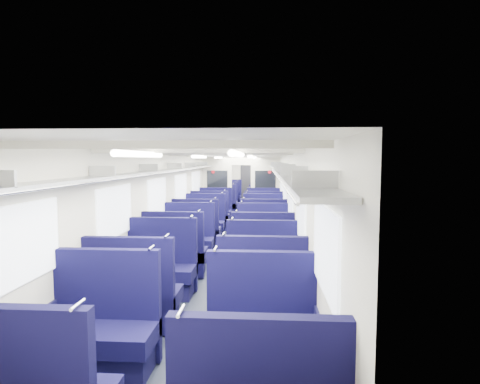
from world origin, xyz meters
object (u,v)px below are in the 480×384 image
at_px(seat_11, 263,243).
at_px(seat_19, 264,214).
at_px(seat_7, 263,276).
at_px(seat_10, 188,242).
at_px(seat_25, 264,200).
at_px(seat_27, 264,198).
at_px(end_door, 248,183).
at_px(seat_22, 224,203).
at_px(seat_5, 262,298).
at_px(seat_14, 204,224).
at_px(seat_9, 263,256).
at_px(seat_18, 215,213).
at_px(seat_15, 264,225).
at_px(seat_2, 102,333).
at_px(seat_8, 175,255).
at_px(seat_17, 264,218).
at_px(seat_6, 160,271).
at_px(seat_13, 263,233).
at_px(seat_16, 210,218).
at_px(seat_26, 229,198).
at_px(seat_4, 134,300).
at_px(seat_12, 196,232).
at_px(bulkhead, 241,186).
at_px(seat_21, 264,206).
at_px(seat_23, 264,203).
at_px(seat_3, 261,337).
at_px(seat_20, 222,206).
at_px(seat_24, 227,200).

xyz_separation_m(seat_11, seat_19, (0.00, 4.55, 0.00)).
relative_size(seat_7, seat_10, 1.00).
bearing_deg(seat_19, seat_25, 90.00).
bearing_deg(seat_11, seat_27, 90.00).
bearing_deg(end_door, seat_19, -83.12).
xyz_separation_m(seat_11, seat_22, (-1.66, 7.68, 0.00)).
distance_m(seat_5, seat_14, 5.96).
height_order(seat_9, seat_18, same).
height_order(end_door, seat_10, end_door).
bearing_deg(seat_15, seat_5, -90.00).
height_order(seat_2, seat_22, same).
relative_size(seat_8, seat_17, 1.00).
distance_m(seat_6, seat_7, 1.67).
bearing_deg(seat_13, seat_11, -90.00).
distance_m(seat_16, seat_27, 6.75).
distance_m(end_door, seat_26, 1.76).
xyz_separation_m(seat_4, seat_12, (0.00, 4.66, 0.00)).
bearing_deg(seat_26, seat_25, -35.59).
bearing_deg(seat_19, seat_5, -90.00).
distance_m(bulkhead, seat_25, 3.26).
relative_size(end_door, seat_10, 1.56).
height_order(seat_10, seat_26, same).
bearing_deg(seat_21, seat_22, 146.56).
height_order(seat_2, seat_4, same).
bearing_deg(seat_26, seat_16, -90.00).
bearing_deg(seat_7, seat_23, 90.00).
xyz_separation_m(seat_14, seat_15, (1.66, 0.05, 0.00)).
bearing_deg(seat_2, seat_16, 90.00).
distance_m(seat_4, seat_9, 2.89).
bearing_deg(seat_18, seat_6, -90.00).
distance_m(seat_4, seat_13, 5.03).
height_order(seat_3, seat_10, same).
height_order(seat_4, seat_18, same).
distance_m(seat_7, seat_25, 11.25).
relative_size(seat_4, seat_20, 1.00).
distance_m(seat_24, seat_27, 2.00).
height_order(seat_10, seat_11, same).
relative_size(end_door, seat_19, 1.56).
xyz_separation_m(seat_3, seat_8, (-1.66, 3.31, 0.00)).
relative_size(seat_22, seat_26, 1.00).
relative_size(seat_8, seat_14, 1.00).
bearing_deg(seat_10, seat_19, 69.93).
distance_m(seat_22, seat_24, 1.24).
height_order(seat_22, seat_23, same).
height_order(seat_10, seat_17, same).
height_order(seat_13, seat_24, same).
xyz_separation_m(seat_3, seat_5, (0.00, 1.13, 0.00)).
height_order(seat_9, seat_12, same).
height_order(seat_19, seat_23, same).
distance_m(seat_7, seat_18, 7.25).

